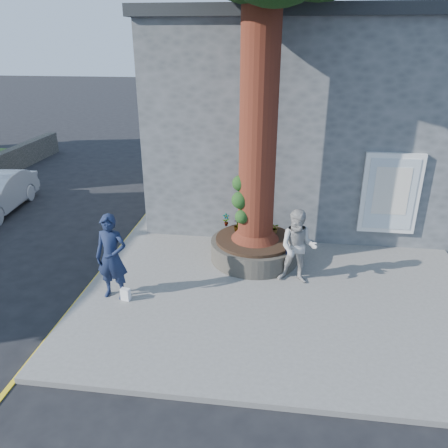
# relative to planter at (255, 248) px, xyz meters

# --- Properties ---
(ground) EXTENTS (120.00, 120.00, 0.00)m
(ground) POSITION_rel_planter_xyz_m (-0.80, -2.00, -0.41)
(ground) COLOR black
(ground) RESTS_ON ground
(pavement) EXTENTS (9.00, 8.00, 0.12)m
(pavement) POSITION_rel_planter_xyz_m (0.70, -1.00, -0.35)
(pavement) COLOR slate
(pavement) RESTS_ON ground
(yellow_line) EXTENTS (0.10, 30.00, 0.01)m
(yellow_line) POSITION_rel_planter_xyz_m (-3.85, -1.00, -0.41)
(yellow_line) COLOR yellow
(yellow_line) RESTS_ON ground
(stone_shop) EXTENTS (10.30, 8.30, 6.30)m
(stone_shop) POSITION_rel_planter_xyz_m (1.70, 5.20, 2.75)
(stone_shop) COLOR #505456
(stone_shop) RESTS_ON ground
(planter) EXTENTS (2.30, 2.30, 0.60)m
(planter) POSITION_rel_planter_xyz_m (0.00, 0.00, 0.00)
(planter) COLOR black
(planter) RESTS_ON pavement
(man) EXTENTS (0.75, 0.51, 1.97)m
(man) POSITION_rel_planter_xyz_m (-2.99, -2.24, 0.69)
(man) COLOR #151E3A
(man) RESTS_ON pavement
(woman) EXTENTS (0.95, 0.78, 1.82)m
(woman) POSITION_rel_planter_xyz_m (1.07, -1.06, 0.62)
(woman) COLOR #A3A09C
(woman) RESTS_ON pavement
(shopping_bag) EXTENTS (0.22, 0.16, 0.28)m
(shopping_bag) POSITION_rel_planter_xyz_m (-2.71, -2.37, -0.15)
(shopping_bag) COLOR white
(shopping_bag) RESTS_ON pavement
(plant_a) EXTENTS (0.22, 0.18, 0.37)m
(plant_a) POSITION_rel_planter_xyz_m (-0.85, 0.68, 0.49)
(plant_a) COLOR gray
(plant_a) RESTS_ON planter
(plant_b) EXTENTS (0.29, 0.29, 0.39)m
(plant_b) POSITION_rel_planter_xyz_m (0.85, -0.85, 0.50)
(plant_b) COLOR gray
(plant_b) RESTS_ON planter
(plant_c) EXTENTS (0.22, 0.22, 0.36)m
(plant_c) POSITION_rel_planter_xyz_m (-0.50, 0.36, 0.49)
(plant_c) COLOR gray
(plant_c) RESTS_ON planter
(plant_d) EXTENTS (0.32, 0.34, 0.32)m
(plant_d) POSITION_rel_planter_xyz_m (0.50, 0.35, 0.47)
(plant_d) COLOR gray
(plant_d) RESTS_ON planter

